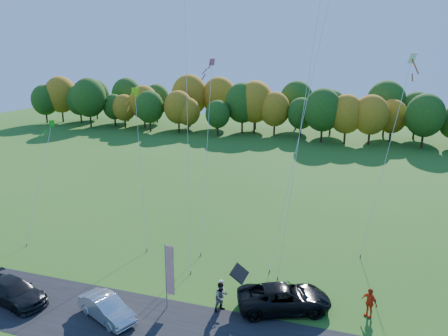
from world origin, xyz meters
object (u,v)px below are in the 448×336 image
(black_suv, at_px, (284,298))
(silver_sedan, at_px, (107,308))
(feather_flag, at_px, (169,270))
(person_east, at_px, (369,302))

(black_suv, height_order, silver_sedan, black_suv)
(black_suv, distance_m, feather_flag, 7.20)
(silver_sedan, distance_m, feather_flag, 4.22)
(feather_flag, bearing_deg, black_suv, 17.28)
(black_suv, xyz_separation_m, feather_flag, (-6.65, -2.07, 1.83))
(person_east, distance_m, feather_flag, 12.06)
(black_suv, distance_m, silver_sedan, 10.60)
(silver_sedan, relative_size, person_east, 2.23)
(black_suv, bearing_deg, person_east, -102.11)
(black_suv, xyz_separation_m, silver_sedan, (-9.73, -4.21, -0.11))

